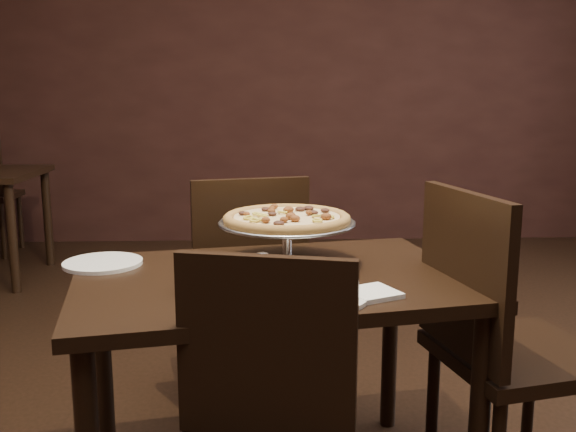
{
  "coord_description": "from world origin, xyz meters",
  "views": [
    {
      "loc": [
        -0.08,
        -1.94,
        1.25
      ],
      "look_at": [
        -0.01,
        -0.05,
        0.89
      ],
      "focal_mm": 40.0,
      "sensor_mm": 36.0,
      "label": 1
    }
  ],
  "objects": [
    {
      "name": "room",
      "position": [
        0.06,
        0.03,
        1.4
      ],
      "size": [
        6.04,
        7.04,
        2.84
      ],
      "color": "black",
      "rests_on": "ground"
    },
    {
      "name": "dining_table",
      "position": [
        -0.06,
        -0.1,
        0.63
      ],
      "size": [
        1.28,
        0.97,
        0.72
      ],
      "rotation": [
        0.0,
        0.0,
        0.19
      ],
      "color": "black",
      "rests_on": "ground"
    },
    {
      "name": "pizza_stand",
      "position": [
        -0.01,
        0.02,
        0.87
      ],
      "size": [
        0.43,
        0.43,
        0.18
      ],
      "color": "silver",
      "rests_on": "dining_table"
    },
    {
      "name": "parmesan_shaker",
      "position": [
        -0.08,
        -0.28,
        0.78
      ],
      "size": [
        0.07,
        0.07,
        0.12
      ],
      "color": "beige",
      "rests_on": "dining_table"
    },
    {
      "name": "pepper_flake_shaker",
      "position": [
        -0.1,
        -0.32,
        0.77
      ],
      "size": [
        0.07,
        0.07,
        0.11
      ],
      "color": "maroon",
      "rests_on": "dining_table"
    },
    {
      "name": "packet_caddy",
      "position": [
        -0.26,
        -0.25,
        0.75
      ],
      "size": [
        0.1,
        0.1,
        0.08
      ],
      "rotation": [
        0.0,
        0.0,
        0.29
      ],
      "color": "black",
      "rests_on": "dining_table"
    },
    {
      "name": "napkin_stack",
      "position": [
        0.21,
        -0.3,
        0.73
      ],
      "size": [
        0.17,
        0.17,
        0.01
      ],
      "primitive_type": "cube",
      "rotation": [
        0.0,
        0.0,
        0.43
      ],
      "color": "white",
      "rests_on": "dining_table"
    },
    {
      "name": "plate_left",
      "position": [
        -0.59,
        0.04,
        0.73
      ],
      "size": [
        0.25,
        0.25,
        0.01
      ],
      "primitive_type": "cylinder",
      "color": "white",
      "rests_on": "dining_table"
    },
    {
      "name": "plate_near",
      "position": [
        0.07,
        -0.34,
        0.73
      ],
      "size": [
        0.24,
        0.24,
        0.01
      ],
      "primitive_type": "cylinder",
      "color": "white",
      "rests_on": "dining_table"
    },
    {
      "name": "serving_spatula",
      "position": [
        0.04,
        -0.11,
        0.86
      ],
      "size": [
        0.18,
        0.18,
        0.03
      ],
      "rotation": [
        0.0,
        0.0,
        -0.8
      ],
      "color": "silver",
      "rests_on": "pizza_stand"
    },
    {
      "name": "chair_far",
      "position": [
        -0.15,
        0.52,
        0.52
      ],
      "size": [
        0.53,
        0.53,
        0.95
      ],
      "rotation": [
        0.0,
        0.0,
        3.37
      ],
      "color": "black",
      "rests_on": "ground"
    },
    {
      "name": "chair_side",
      "position": [
        0.62,
        -0.15,
        0.54
      ],
      "size": [
        0.55,
        0.55,
        0.98
      ],
      "rotation": [
        0.0,
        0.0,
        1.8
      ],
      "color": "black",
      "rests_on": "ground"
    }
  ]
}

